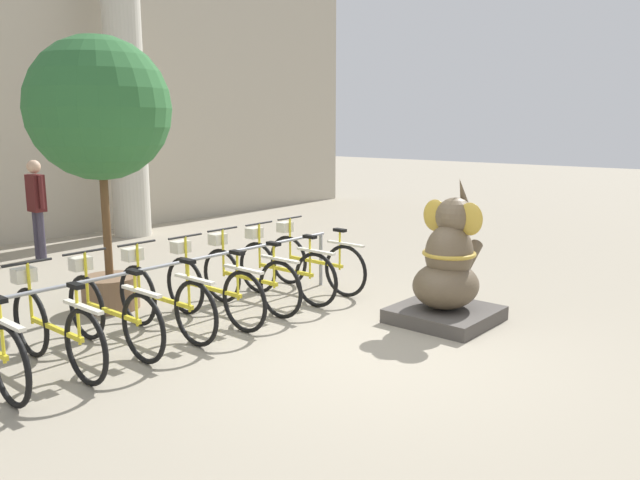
# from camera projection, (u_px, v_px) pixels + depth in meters

# --- Properties ---
(ground_plane) EXTENTS (60.00, 60.00, 0.00)m
(ground_plane) POSITION_uv_depth(u_px,v_px,m) (359.00, 346.00, 6.52)
(ground_plane) COLOR #9E937F
(column_right) EXTENTS (0.94, 0.94, 5.16)m
(column_right) POSITION_uv_depth(u_px,v_px,m) (126.00, 107.00, 12.56)
(column_right) COLOR #BCB7A8
(column_right) RESTS_ON ground_plane
(bike_rack) EXTENTS (4.99, 0.05, 0.77)m
(bike_rack) POSITION_uv_depth(u_px,v_px,m) (181.00, 273.00, 7.06)
(bike_rack) COLOR gray
(bike_rack) RESTS_ON ground_plane
(bicycle_1) EXTENTS (0.48, 1.76, 0.98)m
(bicycle_1) POSITION_uv_depth(u_px,v_px,m) (54.00, 328.00, 5.84)
(bicycle_1) COLOR black
(bicycle_1) RESTS_ON ground_plane
(bicycle_2) EXTENTS (0.48, 1.76, 0.98)m
(bicycle_2) POSITION_uv_depth(u_px,v_px,m) (111.00, 311.00, 6.35)
(bicycle_2) COLOR black
(bicycle_2) RESTS_ON ground_plane
(bicycle_3) EXTENTS (0.48, 1.76, 0.98)m
(bicycle_3) POSITION_uv_depth(u_px,v_px,m) (163.00, 298.00, 6.81)
(bicycle_3) COLOR black
(bicycle_3) RESTS_ON ground_plane
(bicycle_4) EXTENTS (0.48, 1.76, 0.98)m
(bicycle_4) POSITION_uv_depth(u_px,v_px,m) (211.00, 288.00, 7.24)
(bicycle_4) COLOR black
(bicycle_4) RESTS_ON ground_plane
(bicycle_5) EXTENTS (0.48, 1.76, 0.98)m
(bicycle_5) POSITION_uv_depth(u_px,v_px,m) (248.00, 277.00, 7.75)
(bicycle_5) COLOR black
(bicycle_5) RESTS_ON ground_plane
(bicycle_6) EXTENTS (0.48, 1.76, 0.98)m
(bicycle_6) POSITION_uv_depth(u_px,v_px,m) (284.00, 269.00, 8.20)
(bicycle_6) COLOR black
(bicycle_6) RESTS_ON ground_plane
(bicycle_7) EXTENTS (0.48, 1.76, 0.98)m
(bicycle_7) POSITION_uv_depth(u_px,v_px,m) (314.00, 261.00, 8.68)
(bicycle_7) COLOR black
(bicycle_7) RESTS_ON ground_plane
(elephant_statue) EXTENTS (1.09, 1.09, 1.70)m
(elephant_statue) POSITION_uv_depth(u_px,v_px,m) (448.00, 273.00, 7.27)
(elephant_statue) COLOR #4C4742
(elephant_statue) RESTS_ON ground_plane
(person_pedestrian) EXTENTS (0.23, 0.47, 1.70)m
(person_pedestrian) POSITION_uv_depth(u_px,v_px,m) (36.00, 200.00, 10.51)
(person_pedestrian) COLOR #383342
(person_pedestrian) RESTS_ON ground_plane
(potted_tree) EXTENTS (1.71, 1.71, 3.33)m
(potted_tree) POSITION_uv_depth(u_px,v_px,m) (99.00, 116.00, 7.43)
(potted_tree) COLOR brown
(potted_tree) RESTS_ON ground_plane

